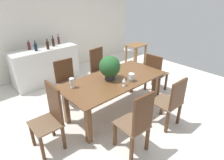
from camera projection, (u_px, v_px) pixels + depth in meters
ground_plane at (105, 106)px, 4.16m from camera, size 7.04×7.04×0.00m
back_wall at (44, 29)px, 5.32m from camera, size 6.40×0.10×2.60m
dining_table at (114, 85)px, 3.70m from camera, size 2.06×0.98×0.76m
chair_near_left at (137, 122)px, 2.77m from camera, size 0.44×0.49×1.07m
chair_far_right at (100, 68)px, 4.67m from camera, size 0.48×0.50×1.04m
chair_near_right at (171, 101)px, 3.36m from camera, size 0.47×0.46×0.97m
chair_head_end at (51, 115)px, 2.91m from camera, size 0.43×0.48×1.07m
chair_far_left at (67, 80)px, 4.13m from camera, size 0.49×0.50×0.97m
chair_foot_end at (155, 71)px, 4.55m from camera, size 0.44×0.48×0.95m
flower_centerpiece at (110, 67)px, 3.54m from camera, size 0.40×0.40×0.46m
crystal_vase_left at (131, 76)px, 3.53m from camera, size 0.11×0.11×0.15m
crystal_vase_center_near at (72, 82)px, 3.29m from camera, size 0.09×0.09×0.18m
wine_glass at (124, 80)px, 3.35m from camera, size 0.07×0.07×0.16m
kitchen_counter at (46, 66)px, 5.04m from camera, size 1.68×0.57×0.95m
wine_bottle_green at (29, 46)px, 4.71m from camera, size 0.07×0.07×0.24m
wine_bottle_clear at (48, 45)px, 4.73m from camera, size 0.07×0.07×0.26m
wine_bottle_tall at (59, 40)px, 5.20m from camera, size 0.06×0.06×0.26m
wine_bottle_amber at (36, 47)px, 4.62m from camera, size 0.07×0.07×0.25m
wine_bottle_dark at (53, 42)px, 4.97m from camera, size 0.06×0.06×0.28m
side_table at (136, 51)px, 6.01m from camera, size 0.58×0.45×0.74m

